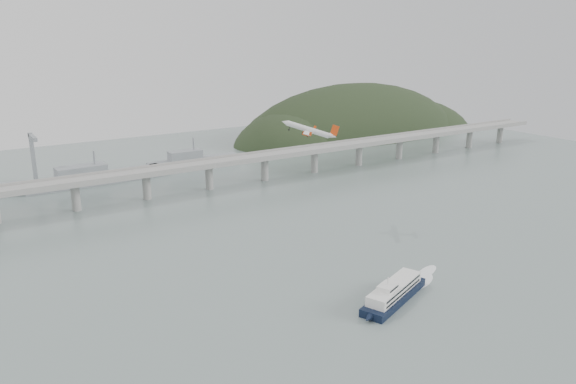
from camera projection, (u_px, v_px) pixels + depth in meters
ground at (350, 292)px, 266.18m from camera, size 900.00×900.00×0.00m
bridge at (183, 171)px, 422.52m from camera, size 800.00×22.00×23.90m
headland at (362, 148)px, 687.67m from camera, size 365.00×155.00×156.00m
ferry at (394, 293)px, 256.70m from camera, size 72.94×35.10×14.45m
airliner at (310, 130)px, 321.54m from camera, size 27.76×26.44×11.65m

